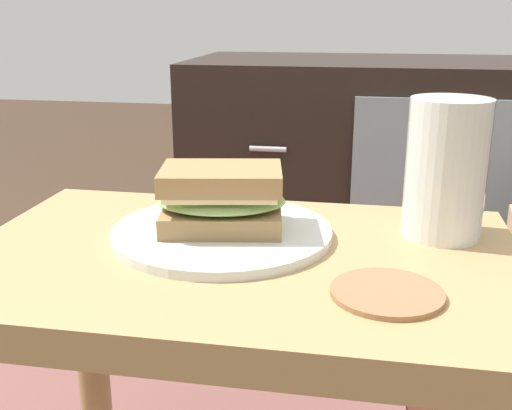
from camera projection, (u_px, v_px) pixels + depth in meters
side_table at (241, 332)px, 0.65m from camera, size 0.56×0.36×0.46m
tv_cabinet at (388, 179)px, 1.53m from camera, size 0.96×0.46×0.58m
plate at (222, 232)px, 0.66m from camera, size 0.23×0.23×0.01m
sandwich_front at (222, 199)px, 0.65m from camera, size 0.15×0.11×0.07m
beer_glass at (446, 172)px, 0.64m from camera, size 0.08×0.08×0.15m
coaster at (387, 293)px, 0.52m from camera, size 0.10×0.10×0.01m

